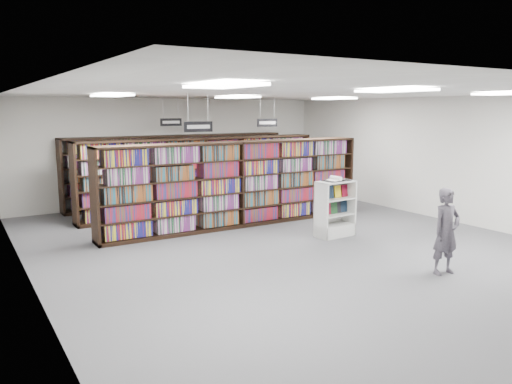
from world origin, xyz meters
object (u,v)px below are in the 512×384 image
endcap_display (334,217)px  bookshelf_row_near (238,184)px  open_book (336,179)px  shopper (446,231)px

endcap_display → bookshelf_row_near: bearing=120.9°
open_book → shopper: 3.13m
bookshelf_row_near → endcap_display: 2.52m
endcap_display → shopper: (-0.08, -3.09, 0.32)m
bookshelf_row_near → shopper: bookshelf_row_near is taller
endcap_display → shopper: 3.10m
open_book → shopper: bearing=-95.7°
bookshelf_row_near → shopper: 5.27m
shopper → open_book: bearing=94.3°
endcap_display → open_book: 0.86m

